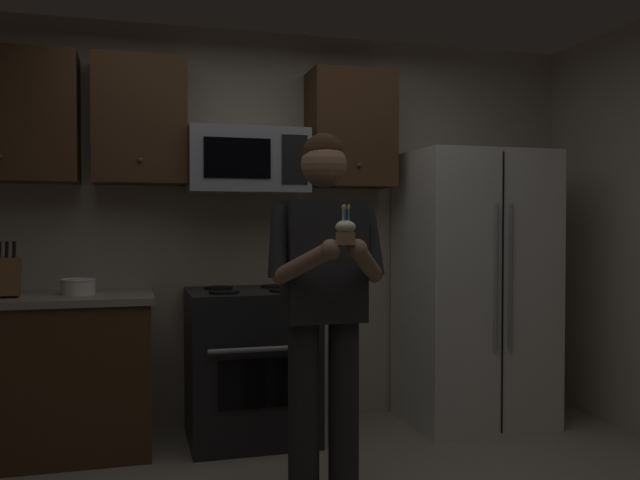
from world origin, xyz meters
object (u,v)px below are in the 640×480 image
Objects in this scene: knife_block at (4,277)px; person at (324,293)px; oven_range at (251,364)px; bowl_large_white at (78,286)px; microwave at (247,161)px; cupcake at (345,232)px; refrigerator at (474,288)px.

knife_block is 0.18× the size of person.
bowl_large_white reaches higher than oven_range.
knife_block is (-1.38, -0.15, -0.69)m from microwave.
microwave is 1.55m from knife_block.
microwave reaches higher than cupcake.
refrigerator is 1.88m from cupcake.
knife_block is at bearing -173.86° from microwave.
microwave is 3.74× the size of bowl_large_white.
bowl_large_white is at bearing 131.65° from cupcake.
microwave is at bearing 6.14° from knife_block.
refrigerator is 1.63m from person.
refrigerator is 9.10× the size of bowl_large_white.
cupcake is at bearing -90.00° from person.
cupcake is at bearing -135.59° from refrigerator.
oven_range is 1.50m from knife_block.
refrigerator reaches higher than knife_block.
cupcake is at bearing -39.51° from knife_block.
knife_block is 0.39m from bowl_large_white.
refrigerator is 10.35× the size of cupcake.
oven_range is at bearing -90.02° from microwave.
oven_range is at bearing 1.22° from knife_block.
cupcake is (1.19, -1.33, 0.32)m from bowl_large_white.
microwave is 0.41× the size of refrigerator.
oven_range is 1.26m from microwave.
bowl_large_white is 0.11× the size of person.
oven_range is 0.52× the size of refrigerator.
knife_block is (-1.38, -0.03, 0.57)m from oven_range.
cupcake is (0.19, -1.44, -0.43)m from microwave.
knife_block is at bearing 148.40° from person.
oven_range is 5.36× the size of cupcake.
bowl_large_white is (-2.50, 0.05, 0.07)m from refrigerator.
person is at bearing -40.28° from bowl_large_white.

